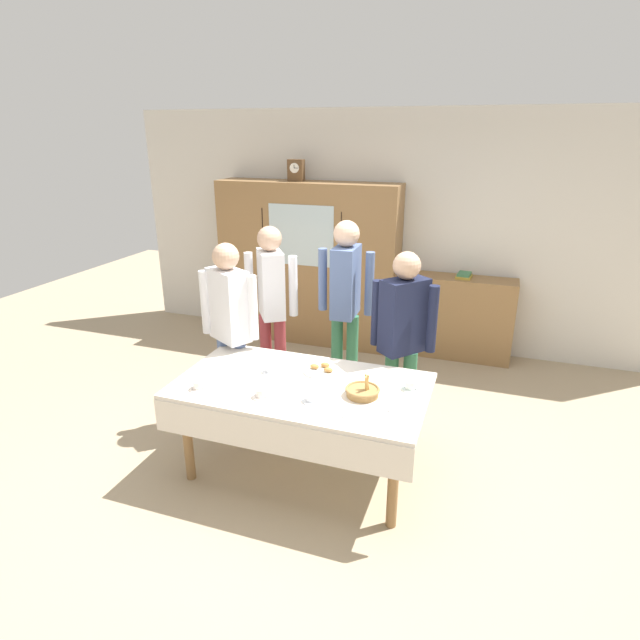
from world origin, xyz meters
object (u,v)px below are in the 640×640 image
object	(u,v)px
book_stack	(464,275)
pastry_plate	(322,370)
person_beside_shelf	(230,318)
tea_cup_far_left	(312,398)
mantel_clock	(296,170)
tea_cup_center	(411,386)
tea_cup_mid_right	(261,393)
bookshelf_low	(460,318)
bread_basket	(363,391)
spoon_near_left	(340,416)
person_by_cabinet	(345,294)
wall_cabinet	(308,264)
spoon_center	(385,410)
dining_table	(300,398)
tea_cup_back_edge	(271,369)
person_near_right_end	(403,330)
person_behind_table_left	(271,296)
tea_cup_far_right	(198,386)

from	to	relation	value
book_stack	pastry_plate	xyz separation A→B (m)	(-0.84, -2.36, -0.20)
person_beside_shelf	tea_cup_far_left	bearing A→B (deg)	-35.14
mantel_clock	tea_cup_center	world-z (taller)	mantel_clock
tea_cup_mid_right	tea_cup_far_left	size ratio (longest dim) A/B	1.00
mantel_clock	bookshelf_low	bearing A→B (deg)	1.51
book_stack	bread_basket	xyz separation A→B (m)	(-0.45, -2.64, -0.18)
spoon_near_left	person_by_cabinet	size ratio (longest dim) A/B	0.07
wall_cabinet	person_beside_shelf	bearing A→B (deg)	-87.85
bookshelf_low	spoon_near_left	bearing A→B (deg)	-99.91
mantel_clock	person_beside_shelf	world-z (taller)	mantel_clock
book_stack	spoon_center	distance (m)	2.80
person_by_cabinet	person_beside_shelf	size ratio (longest dim) A/B	1.06
spoon_center	tea_cup_center	bearing A→B (deg)	73.87
book_stack	person_beside_shelf	size ratio (longest dim) A/B	0.13
wall_cabinet	pastry_plate	size ratio (longest dim) A/B	7.71
dining_table	bread_basket	xyz separation A→B (m)	(0.46, 0.00, 0.13)
tea_cup_mid_right	spoon_center	size ratio (longest dim) A/B	1.09
pastry_plate	tea_cup_mid_right	bearing A→B (deg)	-116.86
bookshelf_low	book_stack	xyz separation A→B (m)	(0.00, 0.00, 0.49)
tea_cup_far_left	tea_cup_back_edge	bearing A→B (deg)	144.45
bread_basket	spoon_near_left	world-z (taller)	bread_basket
spoon_near_left	person_beside_shelf	xyz separation A→B (m)	(-1.21, 0.82, 0.24)
bookshelf_low	tea_cup_far_left	xyz separation A→B (m)	(-0.75, -2.83, 0.30)
mantel_clock	dining_table	bearing A→B (deg)	-68.17
book_stack	tea_cup_center	world-z (taller)	book_stack
book_stack	pastry_plate	size ratio (longest dim) A/B	0.74
person_near_right_end	spoon_near_left	bearing A→B (deg)	-100.49
dining_table	bookshelf_low	xyz separation A→B (m)	(0.91, 2.64, -0.18)
person_behind_table_left	tea_cup_far_left	bearing A→B (deg)	-56.04
tea_cup_back_edge	tea_cup_mid_right	distance (m)	0.39
bookshelf_low	spoon_center	xyz separation A→B (m)	(-0.26, -2.78, 0.28)
mantel_clock	bread_basket	size ratio (longest dim) A/B	1.00
tea_cup_far_right	tea_cup_center	distance (m)	1.49
book_stack	person_by_cabinet	distance (m)	1.68
tea_cup_center	person_beside_shelf	distance (m)	1.62
bread_basket	mantel_clock	bearing A→B (deg)	120.07
wall_cabinet	spoon_near_left	bearing A→B (deg)	-66.00
spoon_near_left	person_by_cabinet	world-z (taller)	person_by_cabinet
tea_cup_back_edge	tea_cup_far_left	xyz separation A→B (m)	(0.44, -0.32, 0.00)
bookshelf_low	pastry_plate	world-z (taller)	bookshelf_low
tea_cup_back_edge	person_near_right_end	size ratio (longest dim) A/B	0.08
tea_cup_center	person_by_cabinet	bearing A→B (deg)	127.15
tea_cup_center	book_stack	bearing A→B (deg)	86.37
person_by_cabinet	tea_cup_center	bearing A→B (deg)	-52.85
wall_cabinet	person_by_cabinet	world-z (taller)	wall_cabinet
mantel_clock	person_beside_shelf	size ratio (longest dim) A/B	0.15
dining_table	tea_cup_mid_right	distance (m)	0.33
tea_cup_far_left	spoon_near_left	distance (m)	0.27
wall_cabinet	tea_cup_mid_right	world-z (taller)	wall_cabinet
pastry_plate	tea_cup_back_edge	bearing A→B (deg)	-158.07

